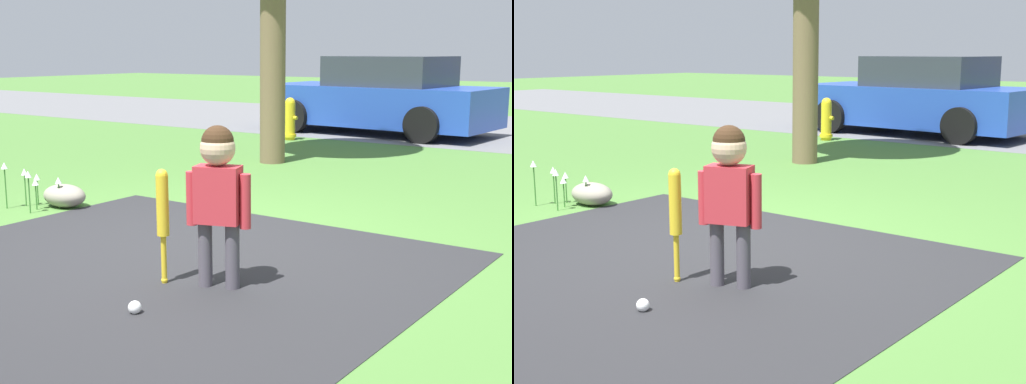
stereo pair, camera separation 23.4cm
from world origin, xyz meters
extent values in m
plane|color=#477533|center=(0.00, 0.00, 0.00)|extent=(60.00, 60.00, 0.00)
cylinder|color=#4C4751|center=(0.72, -0.80, 0.21)|extent=(0.09, 0.09, 0.41)
cylinder|color=#4C4751|center=(0.89, -0.74, 0.21)|extent=(0.09, 0.09, 0.41)
cube|color=#BF2D38|center=(0.81, -0.77, 0.59)|extent=(0.31, 0.24, 0.35)
cylinder|color=#BF2D38|center=(0.64, -0.82, 0.56)|extent=(0.07, 0.07, 0.33)
cylinder|color=#BF2D38|center=(0.97, -0.71, 0.56)|extent=(0.07, 0.07, 0.33)
sphere|color=#D8AD8C|center=(0.81, -0.77, 0.88)|extent=(0.22, 0.22, 0.22)
sphere|color=#382314|center=(0.81, -0.77, 0.91)|extent=(0.20, 0.20, 0.20)
sphere|color=yellow|center=(0.48, -0.90, 0.02)|extent=(0.04, 0.04, 0.04)
cylinder|color=yellow|center=(0.48, -0.90, 0.16)|extent=(0.04, 0.04, 0.31)
cylinder|color=yellow|center=(0.48, -0.90, 0.51)|extent=(0.08, 0.08, 0.38)
sphere|color=yellow|center=(0.48, -0.90, 0.70)|extent=(0.07, 0.07, 0.07)
sphere|color=white|center=(0.70, -1.40, 0.04)|extent=(0.08, 0.08, 0.08)
cylinder|color=yellow|center=(-2.84, 5.78, 0.31)|extent=(0.17, 0.17, 0.61)
sphere|color=yellow|center=(-2.84, 5.78, 0.61)|extent=(0.16, 0.16, 0.16)
cylinder|color=yellow|center=(-2.84, 5.78, 0.07)|extent=(0.22, 0.22, 0.05)
cylinder|color=yellow|center=(-2.75, 5.78, 0.37)|extent=(0.08, 0.06, 0.06)
cube|color=#2347AD|center=(-2.07, 7.49, 0.50)|extent=(4.10, 1.91, 0.68)
cube|color=#2D333D|center=(-1.87, 7.48, 1.10)|extent=(2.01, 1.59, 0.51)
cylinder|color=black|center=(-3.36, 6.72, 0.29)|extent=(0.60, 0.21, 0.59)
cylinder|color=black|center=(-3.27, 8.42, 0.29)|extent=(0.60, 0.21, 0.59)
cylinder|color=black|center=(-0.88, 6.57, 0.29)|extent=(0.60, 0.21, 0.59)
cylinder|color=black|center=(-0.78, 8.27, 0.29)|extent=(0.60, 0.21, 0.59)
cylinder|color=brown|center=(-1.73, 3.62, 1.75)|extent=(0.33, 0.33, 3.49)
cylinder|color=#38702D|center=(-1.80, 0.15, 0.12)|extent=(0.01, 0.01, 0.24)
cone|color=silver|center=(-1.80, 0.15, 0.27)|extent=(0.06, 0.06, 0.06)
cylinder|color=#38702D|center=(-2.21, -0.13, 0.19)|extent=(0.01, 0.01, 0.38)
cone|color=silver|center=(-2.21, -0.13, 0.41)|extent=(0.06, 0.06, 0.06)
cylinder|color=#38702D|center=(-1.87, -0.13, 0.16)|extent=(0.01, 0.01, 0.33)
cone|color=silver|center=(-1.87, -0.13, 0.36)|extent=(0.06, 0.06, 0.06)
cylinder|color=#38702D|center=(-1.94, 0.00, 0.12)|extent=(0.01, 0.01, 0.23)
cone|color=silver|center=(-1.94, 0.00, 0.26)|extent=(0.06, 0.06, 0.06)
cylinder|color=#38702D|center=(-2.09, 0.13, 0.12)|extent=(0.01, 0.01, 0.25)
cone|color=silver|center=(-2.09, 0.13, 0.28)|extent=(0.06, 0.06, 0.06)
cylinder|color=#38702D|center=(-2.15, 0.04, 0.15)|extent=(0.01, 0.01, 0.30)
cone|color=silver|center=(-2.15, 0.04, 0.33)|extent=(0.06, 0.06, 0.06)
ellipsoid|color=gray|center=(-1.82, 0.23, 0.11)|extent=(0.46, 0.32, 0.21)
camera|label=1|loc=(3.44, -4.10, 1.45)|focal=50.00mm
camera|label=2|loc=(3.63, -3.96, 1.45)|focal=50.00mm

